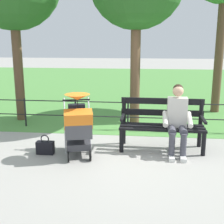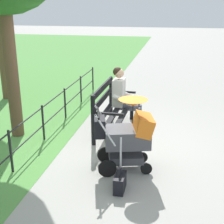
% 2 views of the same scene
% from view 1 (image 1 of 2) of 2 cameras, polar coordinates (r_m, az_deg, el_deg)
% --- Properties ---
extents(ground_plane, '(60.00, 60.00, 0.00)m').
position_cam_1_polar(ground_plane, '(5.91, 2.27, -6.91)').
color(ground_plane, '#9E9B93').
extents(grass_lawn, '(40.00, 16.00, 0.01)m').
position_cam_1_polar(grass_lawn, '(14.48, 4.76, 5.27)').
color(grass_lawn, '#518E42').
rests_on(grass_lawn, ground).
extents(park_bench, '(1.61, 0.63, 0.96)m').
position_cam_1_polar(park_bench, '(5.86, 9.45, -1.87)').
color(park_bench, black).
rests_on(park_bench, ground).
extents(person_on_bench, '(0.54, 0.74, 1.28)m').
position_cam_1_polar(person_on_bench, '(5.63, 12.30, -1.04)').
color(person_on_bench, '#42424C').
rests_on(person_on_bench, ground).
extents(stroller, '(0.70, 0.98, 1.15)m').
position_cam_1_polar(stroller, '(5.41, -6.50, -2.31)').
color(stroller, black).
rests_on(stroller, ground).
extents(handbag, '(0.32, 0.14, 0.37)m').
position_cam_1_polar(handbag, '(5.73, -12.55, -6.56)').
color(handbag, black).
rests_on(handbag, ground).
extents(park_fence, '(7.51, 0.04, 0.70)m').
position_cam_1_polar(park_fence, '(7.01, 5.28, -0.10)').
color(park_fence, black).
rests_on(park_fence, ground).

